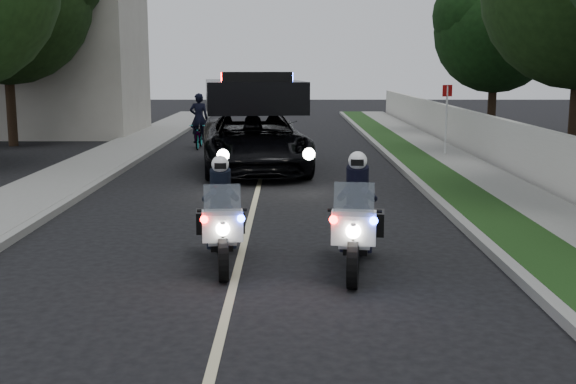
% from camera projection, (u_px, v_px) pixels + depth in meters
% --- Properties ---
extents(curb_right, '(0.20, 60.00, 0.15)m').
position_uv_depth(curb_right, '(433.00, 196.00, 16.56)').
color(curb_right, gray).
rests_on(curb_right, ground).
extents(grass_verge, '(1.20, 60.00, 0.16)m').
position_uv_depth(grass_verge, '(463.00, 196.00, 16.56)').
color(grass_verge, '#193814').
rests_on(grass_verge, ground).
extents(sidewalk_right, '(1.40, 60.00, 0.16)m').
position_uv_depth(sidewalk_right, '(520.00, 196.00, 16.56)').
color(sidewalk_right, gray).
rests_on(sidewalk_right, ground).
extents(property_wall, '(0.22, 60.00, 1.50)m').
position_uv_depth(property_wall, '(565.00, 167.00, 16.44)').
color(property_wall, beige).
rests_on(property_wall, ground).
extents(curb_left, '(0.20, 60.00, 0.15)m').
position_uv_depth(curb_left, '(78.00, 196.00, 16.57)').
color(curb_left, gray).
rests_on(curb_left, ground).
extents(sidewalk_left, '(2.00, 60.00, 0.16)m').
position_uv_depth(sidewalk_left, '(30.00, 196.00, 16.58)').
color(sidewalk_left, gray).
rests_on(sidewalk_left, ground).
extents(building_far, '(8.00, 6.00, 7.00)m').
position_uv_depth(building_far, '(46.00, 55.00, 31.75)').
color(building_far, '#A8A396').
rests_on(building_far, ground).
extents(lane_marking, '(0.12, 50.00, 0.01)m').
position_uv_depth(lane_marking, '(255.00, 199.00, 16.58)').
color(lane_marking, '#BFB78C').
rests_on(lane_marking, ground).
extents(police_moto_left, '(0.93, 2.07, 1.70)m').
position_uv_depth(police_moto_left, '(222.00, 265.00, 11.12)').
color(police_moto_left, silver).
rests_on(police_moto_left, ground).
extents(police_moto_right, '(1.02, 2.19, 1.80)m').
position_uv_depth(police_moto_right, '(355.00, 270.00, 10.85)').
color(police_moto_right, silver).
rests_on(police_moto_right, ground).
extents(police_suv, '(3.69, 6.66, 3.09)m').
position_uv_depth(police_suv, '(254.00, 171.00, 21.18)').
color(police_suv, black).
rests_on(police_suv, ground).
extents(bicycle, '(0.63, 1.75, 0.91)m').
position_uv_depth(bicycle, '(200.00, 148.00, 26.88)').
color(bicycle, black).
rests_on(bicycle, ground).
extents(cyclist, '(0.70, 0.50, 1.85)m').
position_uv_depth(cyclist, '(200.00, 148.00, 26.88)').
color(cyclist, black).
rests_on(cyclist, ground).
extents(sign_post, '(0.52, 0.52, 2.51)m').
position_uv_depth(sign_post, '(445.00, 158.00, 24.06)').
color(sign_post, '#AA150C').
rests_on(sign_post, ground).
extents(tree_right_d, '(7.85, 7.85, 10.56)m').
position_uv_depth(tree_right_d, '(571.00, 160.00, 23.51)').
color(tree_right_d, '#1C3913').
rests_on(tree_right_d, ground).
extents(tree_right_e, '(6.37, 6.37, 8.74)m').
position_uv_depth(tree_right_e, '(490.00, 136.00, 31.50)').
color(tree_right_e, black).
rests_on(tree_right_e, ground).
extents(tree_left_far, '(7.71, 7.71, 10.78)m').
position_uv_depth(tree_left_far, '(14.00, 146.00, 27.69)').
color(tree_left_far, black).
rests_on(tree_left_far, ground).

